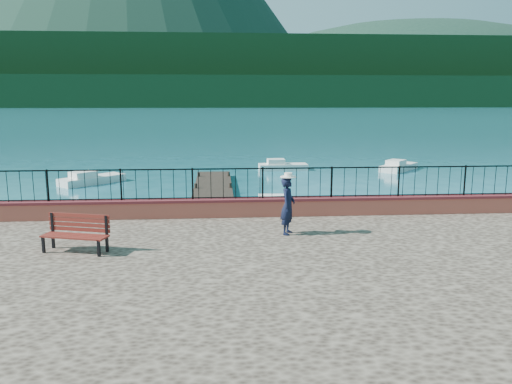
{
  "coord_description": "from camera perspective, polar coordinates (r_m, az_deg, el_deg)",
  "views": [
    {
      "loc": [
        -1.66,
        -11.74,
        4.88
      ],
      "look_at": [
        -0.64,
        2.0,
        2.3
      ],
      "focal_mm": 35.0,
      "sensor_mm": 36.0,
      "label": 1
    }
  ],
  "objects": [
    {
      "name": "park_bench",
      "position": [
        12.95,
        -19.88,
        -5.27
      ],
      "size": [
        1.71,
        0.96,
        0.9
      ],
      "rotation": [
        0.0,
        0.0,
        -0.28
      ],
      "color": "black",
      "rests_on": "promenade"
    },
    {
      "name": "boat_3",
      "position": [
        30.67,
        -18.22,
        1.67
      ],
      "size": [
        3.6,
        3.6,
        0.8
      ],
      "primitive_type": "cube",
      "rotation": [
        0.0,
        0.0,
        0.79
      ],
      "color": "silver",
      "rests_on": "ground"
    },
    {
      "name": "person",
      "position": [
        13.69,
        3.66,
        -1.58
      ],
      "size": [
        0.57,
        0.68,
        1.59
      ],
      "primitive_type": "imported",
      "rotation": [
        0.0,
        0.0,
        1.19
      ],
      "color": "black",
      "rests_on": "promenade"
    },
    {
      "name": "boat_1",
      "position": [
        21.55,
        3.71,
        -1.42
      ],
      "size": [
        4.07,
        1.62,
        0.8
      ],
      "primitive_type": "cube",
      "rotation": [
        0.0,
        0.0,
        -0.08
      ],
      "color": "white",
      "rests_on": "ground"
    },
    {
      "name": "ground",
      "position": [
        12.82,
        3.59,
        -11.79
      ],
      "size": [
        2000.0,
        2000.0,
        0.0
      ],
      "primitive_type": "plane",
      "color": "#19596B",
      "rests_on": "ground"
    },
    {
      "name": "foothills",
      "position": [
        372.14,
        -4.11,
        13.2
      ],
      "size": [
        900.0,
        120.0,
        44.0
      ],
      "primitive_type": "cube",
      "color": "black",
      "rests_on": "ground"
    },
    {
      "name": "hat",
      "position": [
        13.53,
        3.7,
        1.96
      ],
      "size": [
        0.44,
        0.44,
        0.12
      ],
      "primitive_type": "cylinder",
      "color": "white",
      "rests_on": "person"
    },
    {
      "name": "boat_4",
      "position": [
        34.79,
        3.11,
        3.19
      ],
      "size": [
        3.38,
        1.39,
        0.8
      ],
      "primitive_type": "cube",
      "rotation": [
        0.0,
        0.0,
        0.03
      ],
      "color": "silver",
      "rests_on": "ground"
    },
    {
      "name": "parapet",
      "position": [
        15.89,
        1.84,
        -1.72
      ],
      "size": [
        28.0,
        0.46,
        0.58
      ],
      "primitive_type": "cube",
      "color": "#A84C3C",
      "rests_on": "promenade"
    },
    {
      "name": "far_forest",
      "position": [
        311.77,
        -4.04,
        11.33
      ],
      "size": [
        900.0,
        60.0,
        18.0
      ],
      "primitive_type": "cube",
      "color": "black",
      "rests_on": "ground"
    },
    {
      "name": "dock",
      "position": [
        24.21,
        -4.98,
        -0.71
      ],
      "size": [
        2.0,
        16.0,
        0.3
      ],
      "primitive_type": "cube",
      "color": "#2D231C",
      "rests_on": "ground"
    },
    {
      "name": "boat_5",
      "position": [
        35.98,
        16.02,
        3.03
      ],
      "size": [
        3.45,
        3.59,
        0.8
      ],
      "primitive_type": "cube",
      "rotation": [
        0.0,
        0.0,
        0.83
      ],
      "color": "silver",
      "rests_on": "ground"
    },
    {
      "name": "companion_hill",
      "position": [
        613.22,
        17.18,
        9.67
      ],
      "size": [
        448.0,
        384.0,
        180.0
      ],
      "primitive_type": "ellipsoid",
      "color": "#142D23",
      "rests_on": "ground"
    },
    {
      "name": "railing",
      "position": [
        15.75,
        1.86,
        1.0
      ],
      "size": [
        27.0,
        0.05,
        0.95
      ],
      "primitive_type": "cube",
      "color": "black",
      "rests_on": "parapet"
    }
  ]
}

